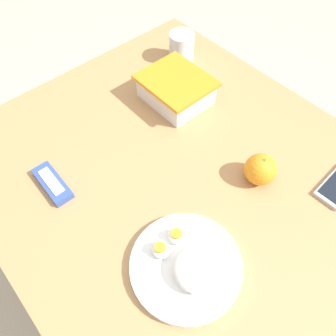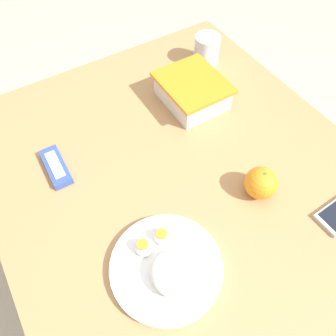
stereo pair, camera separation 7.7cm
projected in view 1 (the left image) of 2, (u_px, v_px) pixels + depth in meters
The scene contains 7 objects.
ground_plane at pixel (177, 268), 1.39m from camera, with size 10.00×10.00×0.00m, color #B2A899.
table at pixel (183, 192), 0.87m from camera, with size 1.04×0.88×0.72m.
food_container at pixel (176, 91), 0.92m from camera, with size 0.19×0.16×0.07m.
orange_fruit at pixel (260, 169), 0.76m from camera, with size 0.08×0.08×0.08m.
rice_plate at pixel (187, 266), 0.65m from camera, with size 0.23×0.23×0.06m.
candy_bar at pixel (52, 183), 0.77m from camera, with size 0.12×0.05×0.02m.
drinking_glass at pixel (182, 47), 1.01m from camera, with size 0.08×0.08×0.09m.
Camera 1 is at (0.31, -0.33, 1.38)m, focal length 35.00 mm.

